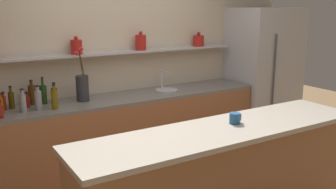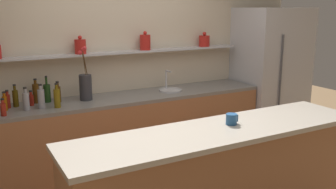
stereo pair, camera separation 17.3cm
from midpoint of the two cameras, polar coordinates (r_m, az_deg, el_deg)
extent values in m
cube|color=beige|center=(4.65, -6.36, 5.28)|extent=(5.20, 0.10, 2.60)
cube|color=#B7B7BC|center=(4.47, -7.06, 6.33)|extent=(3.41, 0.18, 0.02)
cylinder|color=#AD1E19|center=(4.32, -12.09, 7.14)|extent=(0.13, 0.13, 0.16)
sphere|color=#AD1E19|center=(4.31, -12.15, 8.50)|extent=(0.04, 0.04, 0.04)
cylinder|color=#AD1E19|center=(4.61, -2.41, 7.93)|extent=(0.13, 0.13, 0.18)
sphere|color=#AD1E19|center=(4.60, -2.43, 9.35)|extent=(0.05, 0.05, 0.05)
cylinder|color=#AD1E19|center=(5.06, 6.54, 8.09)|extent=(0.14, 0.14, 0.14)
sphere|color=#AD1E19|center=(5.05, 6.57, 9.18)|extent=(0.05, 0.05, 0.05)
cube|color=#99603D|center=(4.49, -5.66, -6.31)|extent=(3.51, 0.62, 0.88)
cube|color=slate|center=(4.36, -5.80, -0.60)|extent=(3.51, 0.62, 0.04)
cube|color=#ADA393|center=(2.94, 9.70, -5.52)|extent=(2.50, 0.61, 0.04)
cube|color=#B7B7BC|center=(5.56, 16.16, 2.62)|extent=(0.94, 0.70, 1.93)
cylinder|color=#4C4C51|center=(5.17, 17.75, 2.84)|extent=(0.02, 0.02, 1.06)
cylinder|color=#2D2D33|center=(4.23, -11.30, 1.05)|extent=(0.14, 0.14, 0.28)
cylinder|color=#4C3319|center=(4.17, -11.50, 4.87)|extent=(0.05, 0.03, 0.29)
sphere|color=red|center=(4.12, -11.66, 6.77)|extent=(0.04, 0.04, 0.04)
cylinder|color=#4C3319|center=(4.19, -11.50, 4.62)|extent=(0.01, 0.05, 0.25)
sphere|color=red|center=(4.15, -12.07, 6.27)|extent=(0.05, 0.05, 0.05)
cylinder|color=#4C3319|center=(4.16, -11.41, 4.94)|extent=(0.05, 0.01, 0.30)
sphere|color=red|center=(4.10, -11.37, 6.94)|extent=(0.04, 0.04, 0.04)
cylinder|color=#B7B7BC|center=(4.63, 1.43, 0.66)|extent=(0.28, 0.28, 0.02)
cylinder|color=#B7B7BC|center=(4.69, 0.79, 2.34)|extent=(0.02, 0.02, 0.22)
cylinder|color=#B7B7BC|center=(4.62, 1.16, 3.55)|extent=(0.02, 0.12, 0.02)
cylinder|color=gray|center=(3.98, -19.66, -1.03)|extent=(0.06, 0.06, 0.18)
cylinder|color=gray|center=(3.96, -19.78, 0.53)|extent=(0.03, 0.03, 0.04)
cylinder|color=black|center=(3.95, -19.81, 0.95)|extent=(0.03, 0.03, 0.01)
cylinder|color=#4C2D0C|center=(4.25, -18.36, 0.14)|extent=(0.07, 0.07, 0.21)
cylinder|color=#4C2D0C|center=(4.23, -18.49, 1.81)|extent=(0.03, 0.03, 0.04)
cylinder|color=black|center=(4.22, -18.51, 2.20)|extent=(0.03, 0.03, 0.01)
cylinder|color=brown|center=(3.99, -15.36, -0.60)|extent=(0.07, 0.07, 0.19)
cylinder|color=brown|center=(3.96, -15.47, 1.11)|extent=(0.03, 0.03, 0.05)
cylinder|color=black|center=(3.96, -15.50, 1.56)|extent=(0.03, 0.03, 0.01)
cylinder|color=maroon|center=(4.16, -19.00, -0.85)|extent=(0.05, 0.05, 0.11)
cylinder|color=maroon|center=(4.14, -19.08, 0.15)|extent=(0.03, 0.03, 0.04)
cylinder|color=black|center=(4.14, -19.10, 0.49)|extent=(0.03, 0.03, 0.01)
cylinder|color=#47380A|center=(4.16, -21.12, -0.58)|extent=(0.06, 0.06, 0.17)
cylinder|color=#47380A|center=(4.14, -21.25, 0.92)|extent=(0.03, 0.03, 0.05)
cylinder|color=black|center=(4.13, -21.29, 1.35)|extent=(0.03, 0.03, 0.01)
cylinder|color=#4C2D0C|center=(4.22, -15.29, 0.01)|extent=(0.06, 0.06, 0.17)
cylinder|color=#4C2D0C|center=(4.20, -15.38, 1.45)|extent=(0.03, 0.03, 0.04)
cylinder|color=black|center=(4.19, -15.40, 1.84)|extent=(0.03, 0.03, 0.01)
cylinder|color=#193814|center=(4.25, -16.83, 0.16)|extent=(0.07, 0.07, 0.20)
cylinder|color=#193814|center=(4.22, -16.95, 2.00)|extent=(0.02, 0.02, 0.08)
cylinder|color=black|center=(4.21, -17.00, 2.62)|extent=(0.03, 0.03, 0.01)
cylinder|color=#9E4C0A|center=(4.04, -22.49, -1.29)|extent=(0.05, 0.05, 0.15)
cylinder|color=#9E4C0A|center=(4.02, -22.61, -0.04)|extent=(0.03, 0.03, 0.04)
cylinder|color=black|center=(4.02, -22.64, 0.30)|extent=(0.03, 0.03, 0.01)
cylinder|color=maroon|center=(4.14, -22.13, -0.98)|extent=(0.05, 0.05, 0.14)
cylinder|color=maroon|center=(4.12, -22.23, 0.19)|extent=(0.03, 0.03, 0.04)
cylinder|color=black|center=(4.12, -22.26, 0.53)|extent=(0.03, 0.03, 0.01)
cylinder|color=gray|center=(4.01, -17.58, -0.67)|extent=(0.07, 0.07, 0.19)
cylinder|color=gray|center=(3.98, -17.70, 1.00)|extent=(0.03, 0.03, 0.04)
cylinder|color=black|center=(3.98, -17.73, 1.41)|extent=(0.03, 0.03, 0.01)
cylinder|color=maroon|center=(3.86, -22.64, -2.16)|extent=(0.05, 0.05, 0.12)
cylinder|color=maroon|center=(3.84, -22.74, -1.03)|extent=(0.03, 0.03, 0.04)
cylinder|color=black|center=(3.83, -22.77, -0.67)|extent=(0.03, 0.03, 0.01)
cylinder|color=#235184|center=(3.04, 11.25, -3.72)|extent=(0.09, 0.09, 0.09)
cube|color=#235184|center=(3.07, 12.03, -3.57)|extent=(0.02, 0.01, 0.06)
camera|label=1|loc=(0.09, -88.62, 0.32)|focal=40.00mm
camera|label=2|loc=(0.09, 91.38, -0.32)|focal=40.00mm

